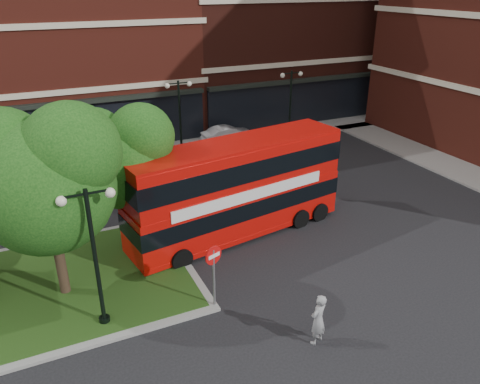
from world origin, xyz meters
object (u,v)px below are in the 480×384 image
bus (237,183)px  car_white (228,135)px  woman (318,319)px  car_silver (52,166)px

bus → car_white: size_ratio=2.73×
woman → car_silver: woman is taller
woman → car_white: (5.44, 19.50, -0.28)m
woman → car_silver: 19.11m
bus → car_white: bus is taller
car_silver → car_white: 11.94m
bus → car_white: 13.07m
bus → woman: 7.70m
woman → bus: bearing=-117.8°
bus → car_silver: (-7.03, 10.50, -1.76)m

